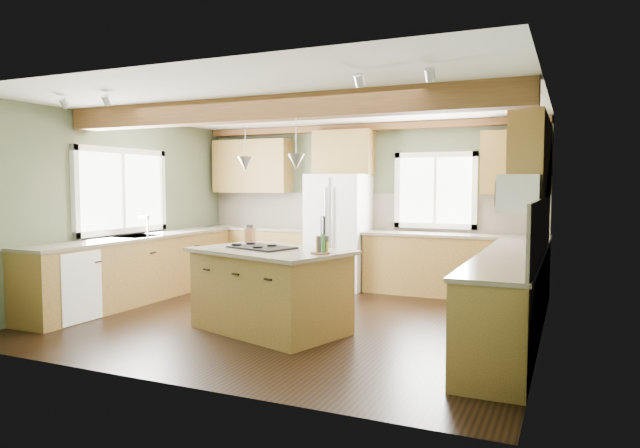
% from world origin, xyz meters
% --- Properties ---
extents(floor, '(5.60, 5.60, 0.00)m').
position_xyz_m(floor, '(0.00, 0.00, 0.00)').
color(floor, black).
rests_on(floor, ground).
extents(ceiling, '(5.60, 5.60, 0.00)m').
position_xyz_m(ceiling, '(0.00, 0.00, 2.60)').
color(ceiling, silver).
rests_on(ceiling, wall_back).
extents(wall_back, '(5.60, 0.00, 5.60)m').
position_xyz_m(wall_back, '(0.00, 2.50, 1.30)').
color(wall_back, '#4D583E').
rests_on(wall_back, ground).
extents(wall_left, '(0.00, 5.00, 5.00)m').
position_xyz_m(wall_left, '(-2.80, 0.00, 1.30)').
color(wall_left, '#4D583E').
rests_on(wall_left, ground).
extents(wall_right, '(0.00, 5.00, 5.00)m').
position_xyz_m(wall_right, '(2.80, 0.00, 1.30)').
color(wall_right, '#4D583E').
rests_on(wall_right, ground).
extents(ceiling_beam, '(5.55, 0.26, 0.26)m').
position_xyz_m(ceiling_beam, '(0.00, -0.65, 2.47)').
color(ceiling_beam, '#4C2D15').
rests_on(ceiling_beam, ceiling).
extents(soffit_trim, '(5.55, 0.20, 0.10)m').
position_xyz_m(soffit_trim, '(0.00, 2.40, 2.54)').
color(soffit_trim, '#4C2D15').
rests_on(soffit_trim, ceiling).
extents(backsplash_back, '(5.58, 0.03, 0.58)m').
position_xyz_m(backsplash_back, '(0.00, 2.48, 1.21)').
color(backsplash_back, brown).
rests_on(backsplash_back, wall_back).
extents(backsplash_right, '(0.03, 3.70, 0.58)m').
position_xyz_m(backsplash_right, '(2.78, 0.05, 1.21)').
color(backsplash_right, brown).
rests_on(backsplash_right, wall_right).
extents(base_cab_back_left, '(2.02, 0.60, 0.88)m').
position_xyz_m(base_cab_back_left, '(-1.79, 2.20, 0.44)').
color(base_cab_back_left, brown).
rests_on(base_cab_back_left, floor).
extents(counter_back_left, '(2.06, 0.64, 0.04)m').
position_xyz_m(counter_back_left, '(-1.79, 2.20, 0.90)').
color(counter_back_left, '#4B4237').
rests_on(counter_back_left, base_cab_back_left).
extents(base_cab_back_right, '(2.62, 0.60, 0.88)m').
position_xyz_m(base_cab_back_right, '(1.49, 2.20, 0.44)').
color(base_cab_back_right, brown).
rests_on(base_cab_back_right, floor).
extents(counter_back_right, '(2.66, 0.64, 0.04)m').
position_xyz_m(counter_back_right, '(1.49, 2.20, 0.90)').
color(counter_back_right, '#4B4237').
rests_on(counter_back_right, base_cab_back_right).
extents(base_cab_left, '(0.60, 3.70, 0.88)m').
position_xyz_m(base_cab_left, '(-2.50, 0.05, 0.44)').
color(base_cab_left, brown).
rests_on(base_cab_left, floor).
extents(counter_left, '(0.64, 3.74, 0.04)m').
position_xyz_m(counter_left, '(-2.50, 0.05, 0.90)').
color(counter_left, '#4B4237').
rests_on(counter_left, base_cab_left).
extents(base_cab_right, '(0.60, 3.70, 0.88)m').
position_xyz_m(base_cab_right, '(2.50, 0.05, 0.44)').
color(base_cab_right, brown).
rests_on(base_cab_right, floor).
extents(counter_right, '(0.64, 3.74, 0.04)m').
position_xyz_m(counter_right, '(2.50, 0.05, 0.90)').
color(counter_right, '#4B4237').
rests_on(counter_right, base_cab_right).
extents(upper_cab_back_left, '(1.40, 0.35, 0.90)m').
position_xyz_m(upper_cab_back_left, '(-1.99, 2.33, 1.95)').
color(upper_cab_back_left, brown).
rests_on(upper_cab_back_left, wall_back).
extents(upper_cab_over_fridge, '(0.96, 0.35, 0.70)m').
position_xyz_m(upper_cab_over_fridge, '(-0.30, 2.33, 2.15)').
color(upper_cab_over_fridge, brown).
rests_on(upper_cab_over_fridge, wall_back).
extents(upper_cab_right, '(0.35, 2.20, 0.90)m').
position_xyz_m(upper_cab_right, '(2.62, 0.90, 1.95)').
color(upper_cab_right, brown).
rests_on(upper_cab_right, wall_right).
extents(upper_cab_back_corner, '(0.90, 0.35, 0.90)m').
position_xyz_m(upper_cab_back_corner, '(2.30, 2.33, 1.95)').
color(upper_cab_back_corner, brown).
rests_on(upper_cab_back_corner, wall_back).
extents(window_left, '(0.04, 1.60, 1.05)m').
position_xyz_m(window_left, '(-2.78, 0.05, 1.55)').
color(window_left, white).
rests_on(window_left, wall_left).
extents(window_back, '(1.10, 0.04, 1.00)m').
position_xyz_m(window_back, '(1.15, 2.48, 1.55)').
color(window_back, white).
rests_on(window_back, wall_back).
extents(sink, '(0.50, 0.65, 0.03)m').
position_xyz_m(sink, '(-2.50, 0.05, 0.91)').
color(sink, '#262628').
rests_on(sink, counter_left).
extents(faucet, '(0.02, 0.02, 0.28)m').
position_xyz_m(faucet, '(-2.32, 0.05, 1.05)').
color(faucet, '#B2B2B7').
rests_on(faucet, sink).
extents(dishwasher, '(0.60, 0.60, 0.84)m').
position_xyz_m(dishwasher, '(-2.49, -1.25, 0.43)').
color(dishwasher, white).
rests_on(dishwasher, floor).
extents(oven, '(0.60, 0.72, 0.84)m').
position_xyz_m(oven, '(2.49, -1.25, 0.43)').
color(oven, white).
rests_on(oven, floor).
extents(microwave, '(0.40, 0.70, 0.38)m').
position_xyz_m(microwave, '(2.58, -0.05, 1.55)').
color(microwave, white).
rests_on(microwave, wall_right).
extents(pendant_left, '(0.18, 0.18, 0.16)m').
position_xyz_m(pendant_left, '(-0.38, -0.53, 1.88)').
color(pendant_left, '#B2B2B7').
rests_on(pendant_left, ceiling).
extents(pendant_right, '(0.18, 0.18, 0.16)m').
position_xyz_m(pendant_right, '(0.39, -0.77, 1.88)').
color(pendant_right, '#B2B2B7').
rests_on(pendant_right, ceiling).
extents(refrigerator, '(0.90, 0.74, 1.80)m').
position_xyz_m(refrigerator, '(-0.30, 2.12, 0.90)').
color(refrigerator, white).
rests_on(refrigerator, floor).
extents(island, '(1.84, 1.43, 0.88)m').
position_xyz_m(island, '(0.00, -0.65, 0.44)').
color(island, brown).
rests_on(island, floor).
extents(island_top, '(1.98, 1.57, 0.04)m').
position_xyz_m(island_top, '(0.00, -0.65, 0.90)').
color(island_top, '#4B4237').
rests_on(island_top, island).
extents(cooktop, '(0.81, 0.66, 0.02)m').
position_xyz_m(cooktop, '(-0.12, -0.61, 0.93)').
color(cooktop, black).
rests_on(cooktop, island_top).
extents(knife_block, '(0.11, 0.09, 0.18)m').
position_xyz_m(knife_block, '(-0.57, -0.12, 1.01)').
color(knife_block, brown).
rests_on(knife_block, island_top).
extents(utensil_crock, '(0.18, 0.18, 0.18)m').
position_xyz_m(utensil_crock, '(0.67, -0.71, 1.01)').
color(utensil_crock, '#403733').
rests_on(utensil_crock, island_top).
extents(bottle_tray, '(0.24, 0.24, 0.20)m').
position_xyz_m(bottle_tray, '(0.68, -0.77, 1.02)').
color(bottle_tray, brown).
rests_on(bottle_tray, island_top).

